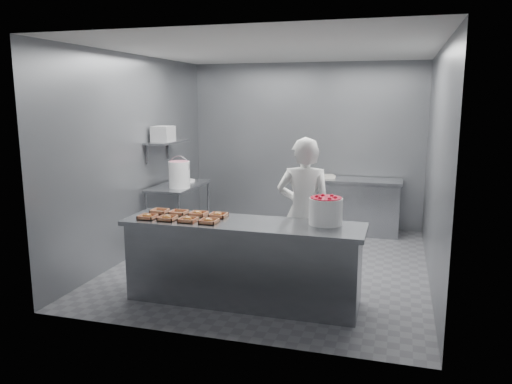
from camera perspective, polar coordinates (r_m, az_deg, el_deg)
floor at (r=6.84m, az=1.97°, el=-8.11°), size 4.50×4.50×0.00m
ceiling at (r=6.51m, az=2.14°, el=15.93°), size 4.50×4.50×0.00m
wall_back at (r=8.72m, az=5.68°, el=5.33°), size 4.00×0.04×2.80m
wall_left at (r=7.28m, az=-13.45°, el=4.05°), size 0.04×4.50×2.80m
wall_right at (r=6.35m, az=19.86°, el=2.78°), size 0.04×4.50×2.80m
service_counter at (r=5.47m, az=-1.50°, el=-7.99°), size 2.60×0.70×0.90m
prep_table at (r=7.77m, az=-8.77°, el=-1.41°), size 0.60×1.20×0.90m
back_counter at (r=8.40m, az=11.17°, el=-1.56°), size 1.50×0.60×0.90m
wall_shelf at (r=7.70m, az=-10.13°, el=5.65°), size 0.35×0.90×0.03m
tray_0 at (r=5.61m, az=-12.29°, el=-2.75°), size 0.19×0.18×0.06m
tray_1 at (r=5.51m, az=-10.09°, el=-2.93°), size 0.19×0.18×0.06m
tray_2 at (r=5.41m, az=-7.80°, el=-3.12°), size 0.19×0.18×0.06m
tray_3 at (r=5.31m, az=-5.43°, el=-3.30°), size 0.19×0.18×0.06m
tray_4 at (r=5.86m, az=-10.94°, el=-2.17°), size 0.19×0.18×0.04m
tray_5 at (r=5.76m, az=-8.80°, el=-2.33°), size 0.19×0.18×0.04m
tray_6 at (r=5.66m, az=-6.63°, el=-2.46°), size 0.19×0.18×0.06m
tray_7 at (r=5.57m, az=-4.35°, el=-2.63°), size 0.19×0.18×0.06m
worker at (r=5.91m, az=5.50°, el=-2.27°), size 0.68×0.49×1.77m
strawberry_tub at (r=5.26m, az=7.97°, el=-2.04°), size 0.35×0.35×0.29m
glaze_bucket at (r=7.43m, az=-8.76°, el=2.06°), size 0.33×0.31×0.48m
bucket_lid at (r=8.00m, az=-8.19°, el=1.28°), size 0.43×0.43×0.03m
rag at (r=7.89m, az=-8.57°, el=1.11°), size 0.13×0.11×0.02m
appliance at (r=7.58m, az=-10.58°, el=6.54°), size 0.27×0.31×0.23m
paper_stack at (r=8.37m, az=7.94°, el=1.78°), size 0.34×0.29×0.05m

